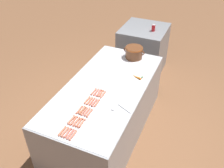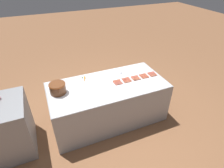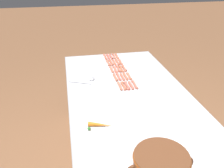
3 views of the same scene
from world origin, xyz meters
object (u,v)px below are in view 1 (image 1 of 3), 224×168
at_px(hot_dog_4, 94,92).
at_px(hot_dog_21, 82,123).
at_px(serving_spoon, 117,109).
at_px(hot_dog_15, 70,134).
at_px(carrot, 136,77).
at_px(back_cabinet, 143,50).
at_px(hot_dog_7, 82,110).
at_px(hot_dog_22, 89,113).
at_px(hot_dog_20, 73,135).
at_px(hot_dog_6, 74,121).
at_px(hot_dog_14, 99,93).
at_px(hot_dog_9, 96,92).
at_px(hot_dog_24, 103,94).
at_px(hot_dog_17, 87,112).
at_px(hot_dog_8, 90,101).
at_px(hot_dog_19, 101,93).
at_px(hot_dog_3, 87,100).
at_px(hot_dog_5, 65,132).
at_px(hot_dog_0, 62,131).
at_px(hot_dog_18, 94,103).
at_px(bean_pot, 134,52).
at_px(hot_dog_1, 71,120).
at_px(hot_dog_11, 77,121).
at_px(hot_dog_13, 92,101).
at_px(hot_dog_2, 79,110).
at_px(hot_dog_23, 97,103).
at_px(soda_can, 153,28).
at_px(hot_dog_10, 68,133).
at_px(hot_dog_12, 84,111).

distance_m(hot_dog_4, hot_dog_21, 0.59).
relative_size(hot_dog_21, serving_spoon, 0.60).
bearing_deg(hot_dog_15, carrot, 77.18).
bearing_deg(back_cabinet, hot_dog_7, -90.24).
bearing_deg(carrot, hot_dog_15, -102.82).
bearing_deg(hot_dog_22, hot_dog_20, -89.83).
xyz_separation_m(hot_dog_6, hot_dog_14, (0.04, 0.58, 0.00)).
distance_m(hot_dog_9, hot_dog_24, 0.10).
height_order(hot_dog_17, carrot, carrot).
relative_size(hot_dog_6, hot_dog_8, 1.00).
bearing_deg(hot_dog_8, hot_dog_19, 71.18).
bearing_deg(hot_dog_21, hot_dog_8, 104.87).
xyz_separation_m(hot_dog_3, hot_dog_6, (0.03, -0.39, 0.00)).
bearing_deg(hot_dog_5, hot_dog_14, 87.27).
bearing_deg(hot_dog_9, hot_dog_19, -1.40).
height_order(hot_dog_5, hot_dog_24, same).
relative_size(hot_dog_0, hot_dog_15, 1.00).
height_order(hot_dog_18, hot_dog_22, same).
bearing_deg(hot_dog_19, hot_dog_14, 176.26).
distance_m(hot_dog_14, hot_dog_21, 0.58).
distance_m(hot_dog_9, serving_spoon, 0.42).
bearing_deg(serving_spoon, bean_pot, 100.33).
bearing_deg(hot_dog_20, hot_dog_14, 95.07).
xyz_separation_m(hot_dog_1, carrot, (0.41, 1.12, 0.00)).
distance_m(hot_dog_0, hot_dog_11, 0.20).
distance_m(hot_dog_17, hot_dog_19, 0.38).
height_order(hot_dog_1, hot_dog_6, same).
relative_size(hot_dog_9, bean_pot, 0.45).
bearing_deg(hot_dog_13, hot_dog_20, -83.25).
bearing_deg(hot_dog_2, hot_dog_20, -70.16).
bearing_deg(hot_dog_23, hot_dog_4, 126.94).
bearing_deg(hot_dog_17, hot_dog_15, -89.38).
distance_m(hot_dog_15, serving_spoon, 0.65).
relative_size(hot_dog_6, hot_dog_19, 1.00).
relative_size(hot_dog_3, carrot, 0.88).
bearing_deg(back_cabinet, hot_dog_13, -89.39).
bearing_deg(hot_dog_19, hot_dog_22, -84.71).
relative_size(hot_dog_3, hot_dog_23, 1.00).
bearing_deg(hot_dog_18, soda_can, 86.62).
distance_m(hot_dog_3, hot_dog_4, 0.19).
relative_size(hot_dog_6, hot_dog_10, 1.00).
bearing_deg(hot_dog_5, hot_dog_17, 79.98).
height_order(hot_dog_6, hot_dog_19, same).
relative_size(hot_dog_8, hot_dog_11, 1.00).
height_order(back_cabinet, hot_dog_21, back_cabinet).
bearing_deg(hot_dog_1, hot_dog_24, 76.41).
distance_m(hot_dog_5, soda_can, 2.77).
relative_size(back_cabinet, hot_dog_19, 6.01).
height_order(hot_dog_12, hot_dog_24, same).
relative_size(hot_dog_19, soda_can, 1.25).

